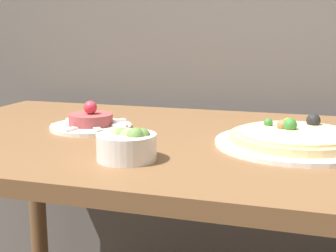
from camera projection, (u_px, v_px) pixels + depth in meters
name	position (u px, v px, depth m)	size (l,w,h in m)	color
dining_table	(190.00, 177.00, 1.14)	(1.44, 0.80, 0.77)	brown
pizza_plate	(295.00, 139.00, 1.04)	(0.35, 0.35, 0.06)	white
tartare_plate	(91.00, 123.00, 1.21)	(0.21, 0.21, 0.07)	white
small_bowl	(127.00, 145.00, 0.92)	(0.12, 0.12, 0.07)	white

